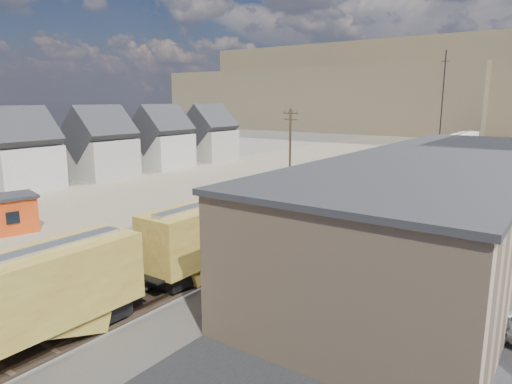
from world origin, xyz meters
The scene contains 11 objects.
ground centered at (0.00, 0.00, 0.00)m, with size 300.00×300.00×0.00m, color #6B6356.
ballast_bed centered at (0.00, 50.00, 0.03)m, with size 18.00×200.00×0.06m, color #4C4742.
dirt_yard centered at (-20.00, 40.00, 0.01)m, with size 24.00×180.00×0.03m, color #82755A.
rail_tracks centered at (-0.55, 50.00, 0.11)m, with size 11.40×200.00×0.24m.
freight_train centered at (3.80, 36.08, 2.79)m, with size 3.00×119.74×4.46m.
warehouse centered at (14.98, 25.00, 3.65)m, with size 12.40×40.40×7.25m.
utility_pole_north centered at (-8.50, 42.00, 5.30)m, with size 2.20×0.32×10.00m.
radio_mast centered at (6.00, 60.00, 9.12)m, with size 1.20×0.16×18.00m.
townhouse_row centered at (-34.00, 25.00, 4.34)m, with size 8.15×68.16×10.47m.
hills_north centered at (0.17, 167.92, 14.10)m, with size 265.00×80.00×32.00m.
maintenance_shed centered at (-16.15, 8.53, 1.67)m, with size 4.43×5.16×3.26m.
Camera 1 is at (22.75, -9.91, 11.16)m, focal length 32.00 mm.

